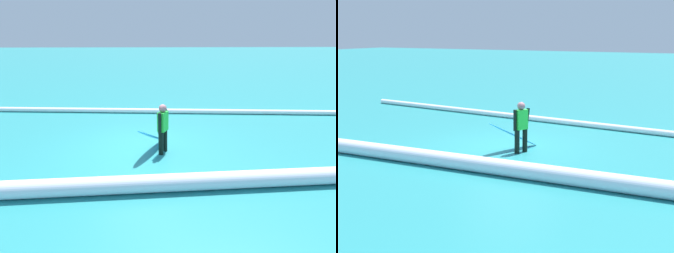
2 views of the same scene
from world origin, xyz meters
TOP-DOWN VIEW (x-y plane):
  - ground_plane at (0.00, 0.00)m, footprint 127.41×127.41m
  - surfer at (-0.66, 0.52)m, footprint 0.33×0.55m
  - surfboard at (-0.35, 0.38)m, footprint 0.96×1.73m
  - wave_crest_foreground at (-1.95, -3.61)m, footprint 22.00×1.93m
  - wave_crest_midground at (-2.51, 2.54)m, footprint 22.69×1.56m

SIDE VIEW (x-z plane):
  - ground_plane at x=0.00m, z-range 0.00..0.00m
  - wave_crest_foreground at x=-1.95m, z-range 0.00..0.20m
  - wave_crest_midground at x=-2.51m, z-range 0.00..0.39m
  - surfboard at x=-0.35m, z-range -0.02..0.90m
  - surfer at x=-0.66m, z-range 0.08..1.51m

